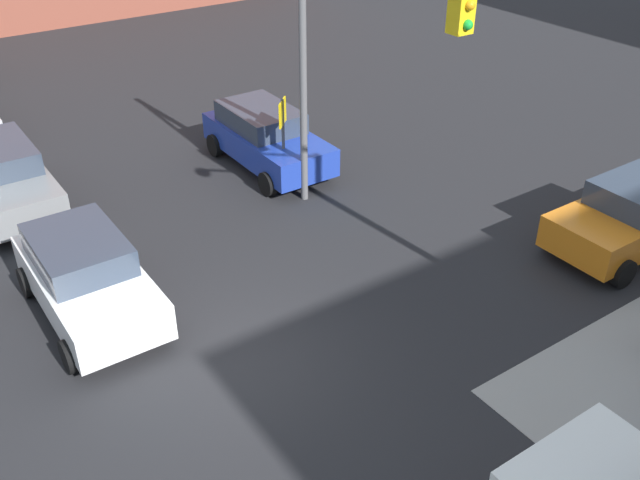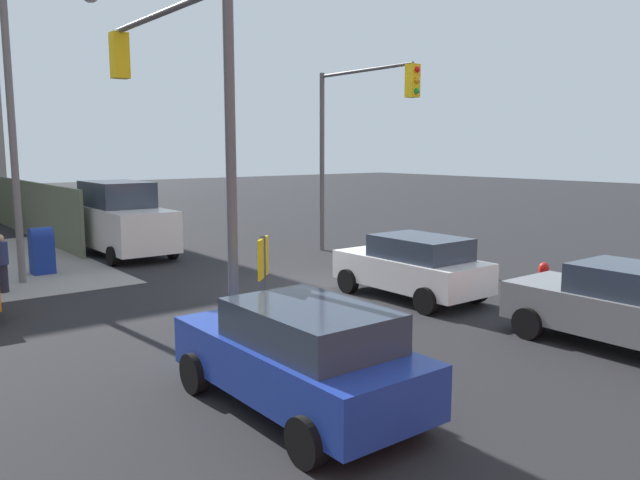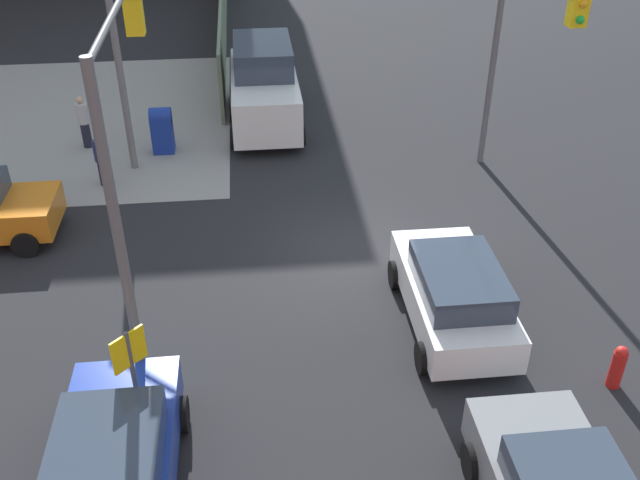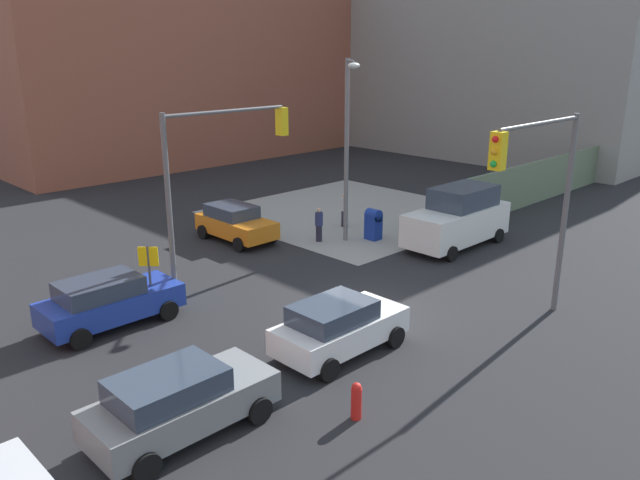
# 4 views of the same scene
# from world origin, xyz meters

# --- Properties ---
(ground_plane) EXTENTS (120.00, 120.00, 0.00)m
(ground_plane) POSITION_xyz_m (0.00, 0.00, 0.00)
(ground_plane) COLOR black
(sidewalk_corner) EXTENTS (12.00, 12.00, 0.01)m
(sidewalk_corner) POSITION_xyz_m (9.00, 9.00, 0.01)
(sidewalk_corner) COLOR gray
(sidewalk_corner) RESTS_ON ground
(construction_fence) EXTENTS (20.71, 0.12, 2.40)m
(construction_fence) POSITION_xyz_m (18.35, 3.20, 1.20)
(construction_fence) COLOR #607056
(construction_fence) RESTS_ON ground
(building_warehouse_north) EXTENTS (32.00, 18.00, 15.48)m
(building_warehouse_north) POSITION_xyz_m (14.66, 34.00, 7.74)
(building_warehouse_north) COLOR #93513D
(building_warehouse_north) RESTS_ON ground
(building_loft_east) EXTENTS (20.00, 24.00, 18.75)m
(building_loft_east) POSITION_xyz_m (36.00, 13.87, 9.37)
(building_loft_east) COLOR gray
(building_loft_east) RESTS_ON ground
(smokestack) EXTENTS (1.80, 1.80, 16.56)m
(smokestack) POSITION_xyz_m (27.42, 30.00, 8.28)
(smokestack) COLOR brown
(smokestack) RESTS_ON ground
(traffic_signal_nw_corner) EXTENTS (5.23, 0.36, 6.50)m
(traffic_signal_nw_corner) POSITION_xyz_m (-2.52, 4.50, 4.62)
(traffic_signal_nw_corner) COLOR #59595B
(traffic_signal_nw_corner) RESTS_ON ground
(traffic_signal_se_corner) EXTENTS (4.87, 0.36, 6.50)m
(traffic_signal_se_corner) POSITION_xyz_m (2.67, -4.50, 4.59)
(traffic_signal_se_corner) COLOR #59595B
(traffic_signal_se_corner) RESTS_ON ground
(street_lamp_corner) EXTENTS (1.95, 2.09, 8.00)m
(street_lamp_corner) POSITION_xyz_m (4.96, 5.52, 4.70)
(street_lamp_corner) COLOR slate
(street_lamp_corner) RESTS_ON ground
(warning_sign_two_way) EXTENTS (0.48, 0.48, 2.40)m
(warning_sign_two_way) POSITION_xyz_m (-5.40, 4.46, 1.64)
(warning_sign_two_way) COLOR #4C4C4C
(warning_sign_two_way) RESTS_ON ground
(mailbox_blue) EXTENTS (0.56, 0.64, 1.43)m
(mailbox_blue) POSITION_xyz_m (6.20, 5.00, 0.76)
(mailbox_blue) COLOR navy
(mailbox_blue) RESTS_ON ground
(fire_hydrant) EXTENTS (0.26, 0.26, 0.94)m
(fire_hydrant) POSITION_xyz_m (-5.00, -4.20, 0.49)
(fire_hydrant) COLOR red
(fire_hydrant) RESTS_ON ground
(coupe_white) EXTENTS (4.06, 2.02, 1.62)m
(coupe_white) POSITION_xyz_m (-2.92, -1.61, 0.84)
(coupe_white) COLOR white
(coupe_white) RESTS_ON ground
(sedan_blue) EXTENTS (4.29, 2.02, 1.62)m
(sedan_blue) POSITION_xyz_m (-6.74, 4.72, 0.84)
(sedan_blue) COLOR #1E389E
(sedan_blue) RESTS_ON ground
(sedan_gray) EXTENTS (4.32, 2.02, 1.62)m
(sedan_gray) POSITION_xyz_m (-8.31, -1.84, 0.84)
(sedan_gray) COLOR slate
(sedan_gray) RESTS_ON ground
(coupe_orange) EXTENTS (2.02, 3.97, 1.62)m
(coupe_orange) POSITION_xyz_m (1.61, 9.27, 0.84)
(coupe_orange) COLOR orange
(coupe_orange) RESTS_ON ground
(van_white_delivery) EXTENTS (5.40, 2.32, 2.62)m
(van_white_delivery) POSITION_xyz_m (8.14, 1.80, 1.28)
(van_white_delivery) COLOR white
(van_white_delivery) RESTS_ON ground
(pedestrian_crossing) EXTENTS (0.36, 0.36, 1.56)m
(pedestrian_crossing) POSITION_xyz_m (4.20, 6.50, 0.80)
(pedestrian_crossing) COLOR navy
(pedestrian_crossing) RESTS_ON ground
(pedestrian_waiting) EXTENTS (0.36, 0.36, 1.66)m
(pedestrian_waiting) POSITION_xyz_m (6.80, 7.40, 0.86)
(pedestrian_waiting) COLOR #B2B2B7
(pedestrian_waiting) RESTS_ON ground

